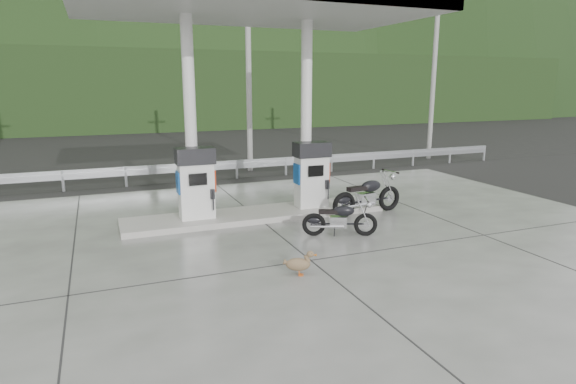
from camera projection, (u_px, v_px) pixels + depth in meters
name	position (u px, v px, depth m)	size (l,w,h in m)	color
ground	(292.00, 246.00, 10.66)	(160.00, 160.00, 0.00)	black
forecourt_apron	(292.00, 246.00, 10.65)	(18.00, 14.00, 0.02)	#61615D
pump_island	(257.00, 214.00, 12.90)	(7.00, 1.40, 0.15)	#A09D95
gas_pump_left	(196.00, 183.00, 12.11)	(0.95, 0.55, 1.80)	silver
gas_pump_right	(312.00, 175.00, 13.26)	(0.95, 0.55, 1.80)	silver
canopy_column_left	(190.00, 118.00, 12.12)	(0.30, 0.30, 5.00)	white
canopy_column_right	(306.00, 115.00, 13.28)	(0.30, 0.30, 5.00)	white
canopy_roof	(254.00, 6.00, 11.74)	(8.50, 5.00, 0.40)	silver
guardrail	(210.00, 162.00, 17.75)	(26.00, 0.16, 1.42)	#A8ABB0
road	(193.00, 166.00, 21.08)	(60.00, 7.00, 0.01)	black
utility_pole_b	(249.00, 71.00, 19.11)	(0.22, 0.22, 8.00)	gray
utility_pole_c	(434.00, 73.00, 22.36)	(0.22, 0.22, 8.00)	gray
tree_band	(146.00, 91.00, 37.19)	(80.00, 6.00, 6.00)	black
forested_hills	(125.00, 110.00, 65.03)	(100.00, 40.00, 140.00)	black
motorcycle_left	(340.00, 220.00, 11.26)	(1.65, 0.52, 0.78)	black
motorcycle_right	(367.00, 196.00, 13.14)	(2.11, 0.67, 1.00)	black
duck	(298.00, 265.00, 8.96)	(0.57, 0.16, 0.41)	brown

